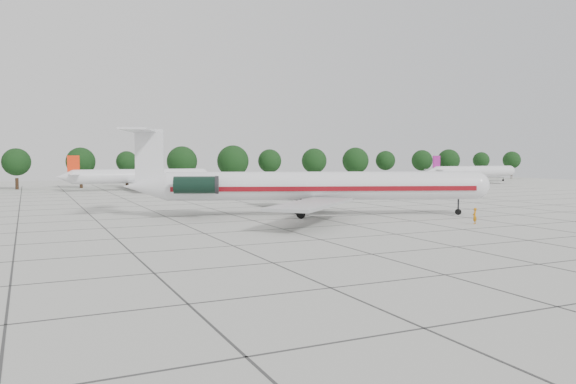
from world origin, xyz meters
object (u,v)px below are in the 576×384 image
main_airliner (304,186)px  ground_crew (475,216)px  bg_airliner_c (139,176)px  bg_airliner_e (473,172)px

main_airliner → ground_crew: (12.88, -15.00, -2.82)m
ground_crew → bg_airliner_c: 79.95m
ground_crew → bg_airliner_c: bg_airliner_c is taller
main_airliner → bg_airliner_e: main_airliner is taller
bg_airliner_c → bg_airliner_e: size_ratio=1.00×
main_airliner → ground_crew: main_airliner is taller
bg_airliner_e → ground_crew: bearing=-133.3°
bg_airliner_c → bg_airliner_e: (92.74, -1.11, 0.00)m
ground_crew → main_airliner: bearing=-80.0°
bg_airliner_c → ground_crew: bearing=-74.5°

